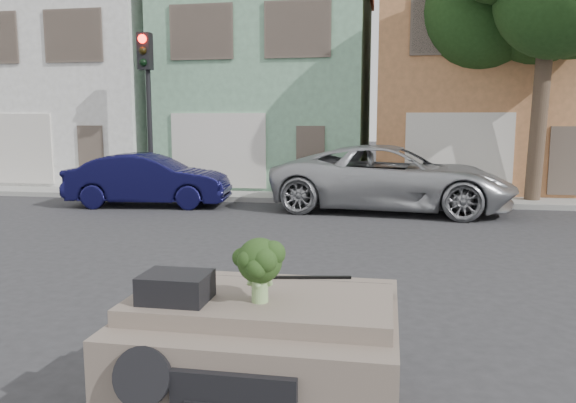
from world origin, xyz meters
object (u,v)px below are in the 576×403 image
(silver_pickup, at_px, (391,211))
(traffic_signal, at_px, (148,116))
(broccoli, at_px, (260,269))
(navy_sedan, at_px, (150,206))

(silver_pickup, bearing_deg, traffic_signal, 85.94)
(broccoli, bearing_deg, traffic_signal, 117.05)
(traffic_signal, bearing_deg, silver_pickup, -9.87)
(traffic_signal, xyz_separation_m, broccoli, (6.52, -12.77, -1.19))
(traffic_signal, height_order, broccoli, traffic_signal)
(navy_sedan, xyz_separation_m, traffic_signal, (-0.71, 1.67, 2.55))
(navy_sedan, relative_size, traffic_signal, 0.89)
(navy_sedan, height_order, broccoli, broccoli)
(navy_sedan, height_order, silver_pickup, silver_pickup)
(silver_pickup, xyz_separation_m, broccoli, (-0.97, -11.47, 1.36))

